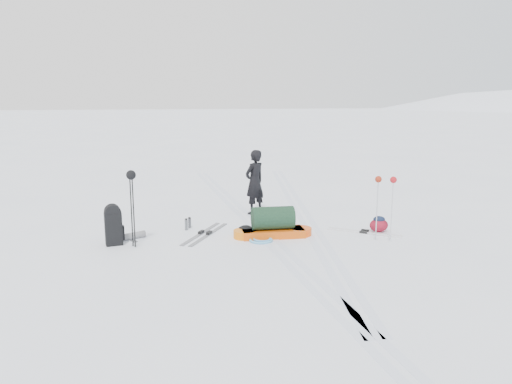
# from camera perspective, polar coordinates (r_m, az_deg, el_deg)

# --- Properties ---
(ground) EXTENTS (200.00, 200.00, 0.00)m
(ground) POSITION_cam_1_polar(r_m,az_deg,el_deg) (10.91, 0.98, -4.94)
(ground) COLOR white
(ground) RESTS_ON ground
(ski_tracks) EXTENTS (3.38, 17.97, 0.01)m
(ski_tracks) POSITION_cam_1_polar(r_m,az_deg,el_deg) (11.87, 3.01, -3.63)
(ski_tracks) COLOR silver
(ski_tracks) RESTS_ON ground
(skier) EXTENTS (0.72, 0.67, 1.65)m
(skier) POSITION_cam_1_polar(r_m,az_deg,el_deg) (12.67, -0.16, 1.13)
(skier) COLOR black
(skier) RESTS_ON ground
(pulk_sled) EXTENTS (1.72, 0.59, 0.66)m
(pulk_sled) POSITION_cam_1_polar(r_m,az_deg,el_deg) (10.75, 1.94, -3.81)
(pulk_sled) COLOR #D5500C
(pulk_sled) RESTS_ON ground
(expedition_rucksack) EXTENTS (0.81, 0.69, 0.84)m
(expedition_rucksack) POSITION_cam_1_polar(r_m,az_deg,el_deg) (10.56, -15.70, -3.72)
(expedition_rucksack) COLOR black
(expedition_rucksack) RESTS_ON ground
(ski_poles_black) EXTENTS (0.19, 0.20, 1.56)m
(ski_poles_black) POSITION_cam_1_polar(r_m,az_deg,el_deg) (10.11, -14.05, 0.85)
(ski_poles_black) COLOR black
(ski_poles_black) RESTS_ON ground
(ski_poles_silver) EXTENTS (0.41, 0.26, 1.37)m
(ski_poles_silver) POSITION_cam_1_polar(r_m,az_deg,el_deg) (10.60, 14.58, 0.56)
(ski_poles_silver) COLOR #BABDC2
(ski_poles_silver) RESTS_ON ground
(touring_skis_grey) EXTENTS (1.18, 1.80, 0.07)m
(touring_skis_grey) POSITION_cam_1_polar(r_m,az_deg,el_deg) (11.03, -5.83, -4.74)
(touring_skis_grey) COLOR gray
(touring_skis_grey) RESTS_ON ground
(touring_skis_white) EXTENTS (1.47, 1.18, 0.06)m
(touring_skis_white) POSITION_cam_1_polar(r_m,az_deg,el_deg) (11.33, 12.26, -4.53)
(touring_skis_white) COLOR silver
(touring_skis_white) RESTS_ON ground
(rope_coil) EXTENTS (0.62, 0.62, 0.06)m
(rope_coil) POSITION_cam_1_polar(r_m,az_deg,el_deg) (10.47, 0.62, -5.47)
(rope_coil) COLOR #5BAFDD
(rope_coil) RESTS_ON ground
(small_daypack) EXTENTS (0.43, 0.33, 0.36)m
(small_daypack) POSITION_cam_1_polar(r_m,az_deg,el_deg) (11.45, 13.87, -3.60)
(small_daypack) COLOR maroon
(small_daypack) RESTS_ON ground
(thermos_pair) EXTENTS (0.17, 0.27, 0.27)m
(thermos_pair) POSITION_cam_1_polar(r_m,az_deg,el_deg) (11.47, -7.79, -3.60)
(thermos_pair) COLOR slate
(thermos_pair) RESTS_ON ground
(stuff_sack) EXTENTS (0.42, 0.36, 0.22)m
(stuff_sack) POSITION_cam_1_polar(r_m,az_deg,el_deg) (10.88, -1.20, -4.39)
(stuff_sack) COLOR black
(stuff_sack) RESTS_ON ground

